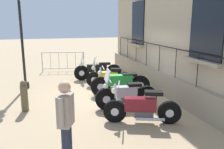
{
  "coord_description": "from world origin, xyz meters",
  "views": [
    {
      "loc": [
        2.32,
        7.97,
        2.67
      ],
      "look_at": [
        0.01,
        0.0,
        0.8
      ],
      "focal_mm": 38.29,
      "sensor_mm": 36.0,
      "label": 1
    }
  ],
  "objects_px": {
    "crowd_barrier": "(63,61)",
    "bollard": "(24,96)",
    "motorcycle_silver": "(126,95)",
    "motorcycle_yellow": "(109,77)",
    "motorcycle_green": "(120,83)",
    "motorcycle_maroon": "(141,108)",
    "motorcycle_black": "(97,70)",
    "pedestrian_standing": "(66,120)",
    "lamppost": "(20,21)"
  },
  "relations": [
    {
      "from": "motorcycle_yellow",
      "to": "bollard",
      "type": "bearing_deg",
      "value": 30.93
    },
    {
      "from": "motorcycle_silver",
      "to": "lamppost",
      "type": "relative_size",
      "value": 0.53
    },
    {
      "from": "bollard",
      "to": "pedestrian_standing",
      "type": "height_order",
      "value": "pedestrian_standing"
    },
    {
      "from": "motorcycle_green",
      "to": "motorcycle_maroon",
      "type": "distance_m",
      "value": 2.47
    },
    {
      "from": "motorcycle_maroon",
      "to": "bollard",
      "type": "xyz_separation_m",
      "value": [
        3.03,
        -1.76,
        0.06
      ]
    },
    {
      "from": "bollard",
      "to": "motorcycle_yellow",
      "type": "bearing_deg",
      "value": -149.07
    },
    {
      "from": "lamppost",
      "to": "pedestrian_standing",
      "type": "bearing_deg",
      "value": 100.48
    },
    {
      "from": "motorcycle_silver",
      "to": "crowd_barrier",
      "type": "distance_m",
      "value": 6.36
    },
    {
      "from": "motorcycle_silver",
      "to": "bollard",
      "type": "relative_size",
      "value": 2.07
    },
    {
      "from": "crowd_barrier",
      "to": "bollard",
      "type": "height_order",
      "value": "crowd_barrier"
    },
    {
      "from": "motorcycle_green",
      "to": "motorcycle_maroon",
      "type": "relative_size",
      "value": 1.11
    },
    {
      "from": "motorcycle_black",
      "to": "motorcycle_green",
      "type": "xyz_separation_m",
      "value": [
        -0.27,
        2.57,
        0.02
      ]
    },
    {
      "from": "motorcycle_green",
      "to": "motorcycle_black",
      "type": "bearing_deg",
      "value": -83.97
    },
    {
      "from": "crowd_barrier",
      "to": "pedestrian_standing",
      "type": "relative_size",
      "value": 1.35
    },
    {
      "from": "motorcycle_silver",
      "to": "motorcycle_maroon",
      "type": "relative_size",
      "value": 1.0
    },
    {
      "from": "crowd_barrier",
      "to": "bollard",
      "type": "xyz_separation_m",
      "value": [
        1.63,
        5.61,
        -0.09
      ]
    },
    {
      "from": "motorcycle_silver",
      "to": "bollard",
      "type": "xyz_separation_m",
      "value": [
        3.01,
        -0.59,
        0.06
      ]
    },
    {
      "from": "motorcycle_maroon",
      "to": "pedestrian_standing",
      "type": "relative_size",
      "value": 1.2
    },
    {
      "from": "motorcycle_yellow",
      "to": "pedestrian_standing",
      "type": "distance_m",
      "value": 5.54
    },
    {
      "from": "bollard",
      "to": "motorcycle_black",
      "type": "bearing_deg",
      "value": -132.42
    },
    {
      "from": "motorcycle_silver",
      "to": "motorcycle_black",
      "type": "bearing_deg",
      "value": -89.58
    },
    {
      "from": "motorcycle_maroon",
      "to": "motorcycle_black",
      "type": "bearing_deg",
      "value": -89.39
    },
    {
      "from": "motorcycle_green",
      "to": "pedestrian_standing",
      "type": "xyz_separation_m",
      "value": [
        2.31,
        3.87,
        0.47
      ]
    },
    {
      "from": "motorcycle_yellow",
      "to": "pedestrian_standing",
      "type": "relative_size",
      "value": 1.12
    },
    {
      "from": "motorcycle_green",
      "to": "motorcycle_yellow",
      "type": "bearing_deg",
      "value": -84.79
    },
    {
      "from": "motorcycle_maroon",
      "to": "motorcycle_yellow",
      "type": "bearing_deg",
      "value": -91.72
    },
    {
      "from": "motorcycle_green",
      "to": "lamppost",
      "type": "bearing_deg",
      "value": -30.32
    },
    {
      "from": "motorcycle_silver",
      "to": "pedestrian_standing",
      "type": "xyz_separation_m",
      "value": [
        2.07,
        2.58,
        0.5
      ]
    },
    {
      "from": "motorcycle_maroon",
      "to": "bollard",
      "type": "relative_size",
      "value": 2.06
    },
    {
      "from": "pedestrian_standing",
      "to": "motorcycle_yellow",
      "type": "bearing_deg",
      "value": -113.51
    },
    {
      "from": "bollard",
      "to": "motorcycle_green",
      "type": "bearing_deg",
      "value": -167.99
    },
    {
      "from": "lamppost",
      "to": "motorcycle_maroon",
      "type": "bearing_deg",
      "value": 125.56
    },
    {
      "from": "motorcycle_green",
      "to": "bollard",
      "type": "xyz_separation_m",
      "value": [
        3.25,
        0.69,
        0.02
      ]
    },
    {
      "from": "bollard",
      "to": "crowd_barrier",
      "type": "bearing_deg",
      "value": -106.15
    },
    {
      "from": "motorcycle_silver",
      "to": "bollard",
      "type": "height_order",
      "value": "motorcycle_silver"
    },
    {
      "from": "motorcycle_silver",
      "to": "motorcycle_yellow",
      "type": "bearing_deg",
      "value": -93.11
    },
    {
      "from": "motorcycle_maroon",
      "to": "crowd_barrier",
      "type": "height_order",
      "value": "motorcycle_maroon"
    },
    {
      "from": "motorcycle_maroon",
      "to": "crowd_barrier",
      "type": "relative_size",
      "value": 0.89
    },
    {
      "from": "lamppost",
      "to": "crowd_barrier",
      "type": "relative_size",
      "value": 1.68
    },
    {
      "from": "bollard",
      "to": "lamppost",
      "type": "bearing_deg",
      "value": -87.02
    },
    {
      "from": "motorcycle_silver",
      "to": "pedestrian_standing",
      "type": "height_order",
      "value": "pedestrian_standing"
    },
    {
      "from": "motorcycle_yellow",
      "to": "motorcycle_maroon",
      "type": "bearing_deg",
      "value": 88.28
    },
    {
      "from": "motorcycle_yellow",
      "to": "bollard",
      "type": "distance_m",
      "value": 3.66
    },
    {
      "from": "motorcycle_green",
      "to": "lamppost",
      "type": "xyz_separation_m",
      "value": [
        3.39,
        -1.98,
        2.19
      ]
    },
    {
      "from": "motorcycle_yellow",
      "to": "motorcycle_green",
      "type": "xyz_separation_m",
      "value": [
        -0.11,
        1.19,
        0.05
      ]
    },
    {
      "from": "motorcycle_green",
      "to": "motorcycle_silver",
      "type": "height_order",
      "value": "motorcycle_silver"
    },
    {
      "from": "motorcycle_black",
      "to": "motorcycle_yellow",
      "type": "xyz_separation_m",
      "value": [
        -0.16,
        1.38,
        -0.03
      ]
    },
    {
      "from": "motorcycle_black",
      "to": "motorcycle_silver",
      "type": "bearing_deg",
      "value": 90.42
    },
    {
      "from": "motorcycle_black",
      "to": "crowd_barrier",
      "type": "bearing_deg",
      "value": -60.1
    },
    {
      "from": "motorcycle_silver",
      "to": "crowd_barrier",
      "type": "xyz_separation_m",
      "value": [
        1.38,
        -6.21,
        0.14
      ]
    }
  ]
}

